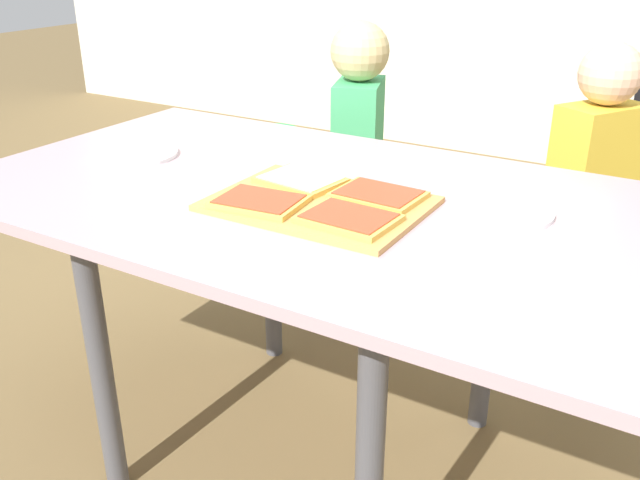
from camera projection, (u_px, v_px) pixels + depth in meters
ground_plane at (309, 451)px, 1.82m from camera, size 16.00×16.00×0.00m
dining_table at (307, 223)px, 1.55m from camera, size 1.60×0.92×0.73m
cutting_board at (319, 204)px, 1.44m from camera, size 0.44×0.32×0.01m
pizza_slice_near_left at (259, 201)px, 1.41m from camera, size 0.19×0.15×0.01m
pizza_slice_far_left at (301, 180)px, 1.53m from camera, size 0.20×0.16×0.01m
pizza_slice_near_right at (349, 218)px, 1.33m from camera, size 0.19×0.14×0.01m
pizza_slice_far_right at (378, 195)px, 1.45m from camera, size 0.18×0.14×0.01m
plate_white_right at (501, 211)px, 1.40m from camera, size 0.21×0.21×0.01m
plate_white_left at (136, 154)px, 1.76m from camera, size 0.21×0.21×0.01m
child_left at (358, 154)px, 2.27m from camera, size 0.21×0.27×1.01m
child_right at (590, 194)px, 1.99m from camera, size 0.24×0.28×1.00m
garden_hose_coil at (272, 133)px, 4.65m from camera, size 0.39×0.39×0.04m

